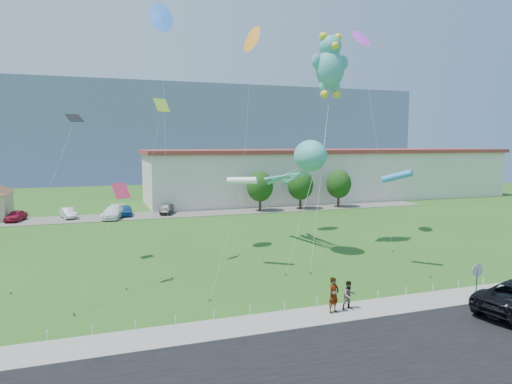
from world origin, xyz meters
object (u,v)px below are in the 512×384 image
at_px(parked_car_black, 167,209).
at_px(warehouse, 330,174).
at_px(parked_car_red, 16,216).
at_px(parked_car_blue, 126,210).
at_px(stop_sign, 477,274).
at_px(parked_car_silver, 68,213).
at_px(pedestrian_right, 349,295).
at_px(pedestrian_left, 334,295).
at_px(teddy_bear_kite, 330,64).
at_px(parked_car_white, 113,212).
at_px(octopus_kite, 304,164).

bearing_deg(parked_car_black, warehouse, 33.18).
height_order(parked_car_red, parked_car_blue, parked_car_blue).
xyz_separation_m(stop_sign, parked_car_black, (-11.86, 39.60, -1.19)).
height_order(parked_car_red, parked_car_silver, parked_car_red).
bearing_deg(stop_sign, pedestrian_right, 166.61).
height_order(pedestrian_left, teddy_bear_kite, teddy_bear_kite).
relative_size(parked_car_white, parked_car_blue, 1.33).
bearing_deg(warehouse, parked_car_black, -163.11).
distance_m(pedestrian_left, pedestrian_right, 1.07).
bearing_deg(pedestrian_left, teddy_bear_kite, 42.62).
distance_m(octopus_kite, teddy_bear_kite, 9.20).
bearing_deg(parked_car_blue, warehouse, 18.21).
bearing_deg(pedestrian_right, parked_car_silver, 114.82).
bearing_deg(pedestrian_left, parked_car_blue, 82.14).
bearing_deg(teddy_bear_kite, parked_car_blue, 125.00).
height_order(warehouse, pedestrian_right, warehouse).
relative_size(stop_sign, parked_car_white, 0.49).
distance_m(parked_car_blue, octopus_kite, 28.74).
distance_m(warehouse, pedestrian_right, 52.28).
relative_size(warehouse, parked_car_white, 11.90).
relative_size(pedestrian_left, parked_car_white, 0.38).
bearing_deg(parked_car_red, octopus_kite, -29.16).
bearing_deg(pedestrian_left, stop_sign, -31.41).
bearing_deg(warehouse, parked_car_blue, -166.05).
relative_size(parked_car_black, teddy_bear_kite, 0.20).
height_order(pedestrian_left, parked_car_white, pedestrian_left).
xyz_separation_m(pedestrian_left, parked_car_red, (-21.27, 38.25, -0.37)).
bearing_deg(parked_car_silver, pedestrian_right, -82.76).
bearing_deg(stop_sign, parked_car_white, 115.78).
distance_m(parked_car_silver, parked_car_white, 5.59).
distance_m(warehouse, parked_car_red, 46.87).
bearing_deg(stop_sign, octopus_kite, 103.47).
bearing_deg(parked_car_white, pedestrian_left, -58.01).
bearing_deg(stop_sign, pedestrian_left, 169.36).
distance_m(pedestrian_right, parked_car_silver, 41.91).
height_order(parked_car_white, octopus_kite, octopus_kite).
relative_size(pedestrian_right, octopus_kite, 0.14).
height_order(parked_car_silver, teddy_bear_kite, teddy_bear_kite).
distance_m(warehouse, octopus_kite, 38.71).
distance_m(pedestrian_right, teddy_bear_kite, 22.21).
bearing_deg(warehouse, teddy_bear_kite, -118.51).
xyz_separation_m(warehouse, parked_car_silver, (-40.28, -8.02, -3.43)).
relative_size(warehouse, parked_car_blue, 15.81).
xyz_separation_m(pedestrian_right, parked_car_black, (-4.69, 37.89, -0.21)).
xyz_separation_m(parked_car_silver, parked_car_white, (5.28, -1.86, 0.11)).
distance_m(parked_car_white, parked_car_blue, 2.17).
bearing_deg(pedestrian_right, parked_car_white, 108.66).
distance_m(pedestrian_left, parked_car_black, 38.23).
bearing_deg(parked_car_black, pedestrian_left, -68.23).
bearing_deg(pedestrian_left, pedestrian_right, -11.77).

